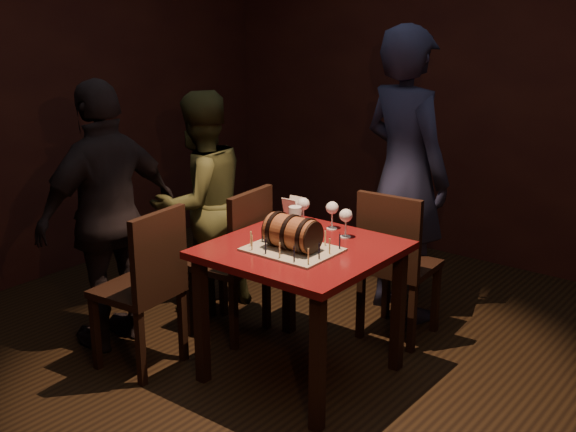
{
  "coord_description": "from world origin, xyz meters",
  "views": [
    {
      "loc": [
        2.03,
        -2.68,
        2.01
      ],
      "look_at": [
        -0.1,
        0.05,
        0.95
      ],
      "focal_mm": 45.0,
      "sensor_mm": 36.0,
      "label": 1
    }
  ],
  "objects": [
    {
      "name": "person_left_rear",
      "position": [
        -1.17,
        0.5,
        0.73
      ],
      "size": [
        0.66,
        0.79,
        1.45
      ],
      "primitive_type": "imported",
      "rotation": [
        0.0,
        0.0,
        -1.74
      ],
      "color": "#393C1E",
      "rests_on": "ground"
    },
    {
      "name": "chair_left_front",
      "position": [
        -0.82,
        -0.28,
        0.52
      ],
      "size": [
        0.44,
        0.44,
        0.93
      ],
      "color": "black",
      "rests_on": "ground"
    },
    {
      "name": "chair_back",
      "position": [
        0.07,
        0.86,
        0.52
      ],
      "size": [
        0.42,
        0.42,
        0.93
      ],
      "color": "black",
      "rests_on": "ground"
    },
    {
      "name": "cake_board",
      "position": [
        -0.1,
        0.1,
        0.76
      ],
      "size": [
        0.45,
        0.35,
        0.01
      ],
      "primitive_type": "cube",
      "color": "gray",
      "rests_on": "pub_table"
    },
    {
      "name": "room_shell",
      "position": [
        0.0,
        0.0,
        1.4
      ],
      "size": [
        5.04,
        5.04,
        2.8
      ],
      "color": "black",
      "rests_on": "ground"
    },
    {
      "name": "birthday_candles",
      "position": [
        -0.1,
        0.1,
        0.8
      ],
      "size": [
        0.4,
        0.3,
        0.09
      ],
      "color": "#F3E191",
      "rests_on": "cake_board"
    },
    {
      "name": "barrel_cake",
      "position": [
        -0.1,
        0.1,
        0.85
      ],
      "size": [
        0.33,
        0.19,
        0.19
      ],
      "color": "brown",
      "rests_on": "cake_board"
    },
    {
      "name": "chair_left_rear",
      "position": [
        -0.7,
        0.34,
        0.52
      ],
      "size": [
        0.43,
        0.43,
        0.93
      ],
      "color": "black",
      "rests_on": "ground"
    },
    {
      "name": "wine_glass_mid",
      "position": [
        -0.15,
        0.52,
        0.87
      ],
      "size": [
        0.07,
        0.07,
        0.16
      ],
      "color": "silver",
      "rests_on": "pub_table"
    },
    {
      "name": "menu_card",
      "position": [
        -0.44,
        0.53,
        0.81
      ],
      "size": [
        0.1,
        0.05,
        0.13
      ],
      "primitive_type": null,
      "color": "white",
      "rests_on": "pub_table"
    },
    {
      "name": "wine_glass_left",
      "position": [
        -0.32,
        0.48,
        0.87
      ],
      "size": [
        0.07,
        0.07,
        0.16
      ],
      "color": "silver",
      "rests_on": "pub_table"
    },
    {
      "name": "person_back",
      "position": [
        -0.1,
        1.25,
        0.93
      ],
      "size": [
        0.78,
        0.62,
        1.86
      ],
      "primitive_type": "imported",
      "rotation": [
        0.0,
        0.0,
        2.84
      ],
      "color": "#181B31",
      "rests_on": "ground"
    },
    {
      "name": "pint_of_ale",
      "position": [
        -0.27,
        0.34,
        0.82
      ],
      "size": [
        0.07,
        0.07,
        0.15
      ],
      "color": "silver",
      "rests_on": "pub_table"
    },
    {
      "name": "person_left_front",
      "position": [
        -1.23,
        -0.18,
        0.79
      ],
      "size": [
        0.44,
        0.95,
        1.58
      ],
      "primitive_type": "imported",
      "rotation": [
        0.0,
        0.0,
        -1.63
      ],
      "color": "black",
      "rests_on": "ground"
    },
    {
      "name": "pub_table",
      "position": [
        -0.11,
        0.18,
        0.64
      ],
      "size": [
        0.9,
        0.9,
        0.75
      ],
      "color": "#4B0C0F",
      "rests_on": "ground"
    },
    {
      "name": "wine_glass_right",
      "position": [
        -0.01,
        0.44,
        0.87
      ],
      "size": [
        0.07,
        0.07,
        0.16
      ],
      "color": "silver",
      "rests_on": "pub_table"
    }
  ]
}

